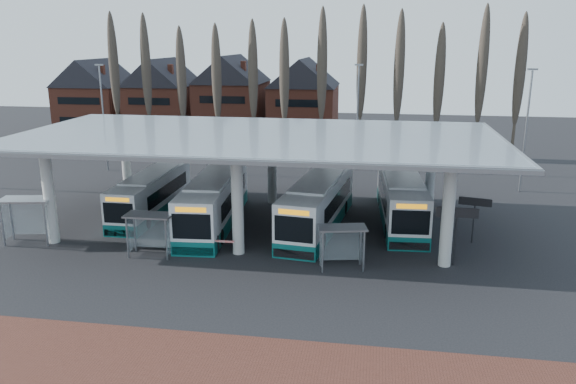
% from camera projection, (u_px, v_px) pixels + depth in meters
% --- Properties ---
extents(ground, '(140.00, 140.00, 0.00)m').
position_uv_depth(ground, '(228.00, 269.00, 31.34)').
color(ground, black).
rests_on(ground, ground).
extents(station_canopy, '(32.00, 16.00, 6.34)m').
position_uv_depth(station_canopy, '(257.00, 144.00, 37.47)').
color(station_canopy, silver).
rests_on(station_canopy, ground).
extents(poplar_row, '(45.10, 1.10, 14.50)m').
position_uv_depth(poplar_row, '(305.00, 74.00, 60.47)').
color(poplar_row, '#473D33').
rests_on(poplar_row, ground).
extents(townhouse_row, '(36.80, 10.30, 12.25)m').
position_uv_depth(townhouse_row, '(197.00, 90.00, 74.08)').
color(townhouse_row, brown).
rests_on(townhouse_row, ground).
extents(lamp_post_a, '(0.80, 0.16, 10.17)m').
position_uv_depth(lamp_post_a, '(103.00, 116.00, 53.63)').
color(lamp_post_a, slate).
rests_on(lamp_post_a, ground).
extents(lamp_post_b, '(0.80, 0.16, 10.17)m').
position_uv_depth(lamp_post_b, '(357.00, 116.00, 53.79)').
color(lamp_post_b, slate).
rests_on(lamp_post_b, ground).
extents(lamp_post_c, '(0.80, 0.16, 10.17)m').
position_uv_depth(lamp_post_c, '(526.00, 129.00, 45.95)').
color(lamp_post_c, slate).
rests_on(lamp_post_c, ground).
extents(bus_0, '(2.35, 10.85, 3.01)m').
position_uv_depth(bus_0, '(152.00, 194.00, 41.16)').
color(bus_0, white).
rests_on(bus_0, ground).
extents(bus_1, '(3.51, 12.48, 3.42)m').
position_uv_depth(bus_1, '(214.00, 201.00, 38.66)').
color(bus_1, white).
rests_on(bus_1, ground).
extents(bus_2, '(4.11, 12.51, 3.41)m').
position_uv_depth(bus_2, '(318.00, 204.00, 37.97)').
color(bus_2, white).
rests_on(bus_2, ground).
extents(bus_3, '(3.27, 12.19, 3.35)m').
position_uv_depth(bus_3, '(401.00, 199.00, 39.37)').
color(bus_3, white).
rests_on(bus_3, ground).
extents(shelter_0, '(3.33, 2.06, 2.89)m').
position_uv_depth(shelter_0, '(28.00, 210.00, 35.07)').
color(shelter_0, gray).
rests_on(shelter_0, ground).
extents(shelter_1, '(2.78, 1.42, 2.57)m').
position_uv_depth(shelter_1, '(150.00, 225.00, 32.99)').
color(shelter_1, gray).
rests_on(shelter_1, ground).
extents(shelter_2, '(2.86, 1.84, 2.46)m').
position_uv_depth(shelter_2, '(342.00, 238.00, 31.12)').
color(shelter_2, gray).
rests_on(shelter_2, ground).
extents(info_sign_0, '(2.30, 0.17, 3.42)m').
position_uv_depth(info_sign_0, '(457.00, 217.00, 31.19)').
color(info_sign_0, black).
rests_on(info_sign_0, ground).
extents(info_sign_1, '(1.96, 0.52, 2.95)m').
position_uv_depth(info_sign_1, '(475.00, 205.00, 34.77)').
color(info_sign_1, black).
rests_on(info_sign_1, ground).
extents(barrier, '(2.19, 0.61, 1.10)m').
position_uv_depth(barrier, '(216.00, 242.00, 33.16)').
color(barrier, black).
rests_on(barrier, ground).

